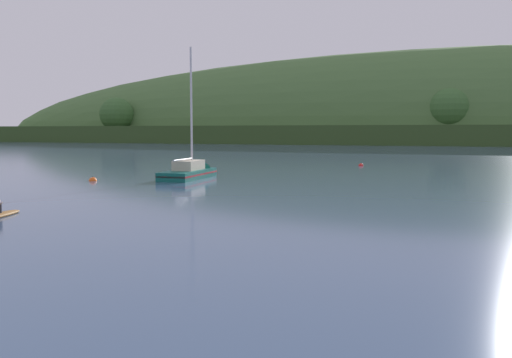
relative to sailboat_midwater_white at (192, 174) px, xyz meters
The scene contains 4 objects.
far_shoreline_hill 154.04m from the sailboat_midwater_white, 82.67° to the left, with size 491.63×79.58×66.30m.
sailboat_midwater_white is the anchor object (origin of this frame).
mooring_buoy_foreground 8.93m from the sailboat_midwater_white, 137.14° to the right, with size 0.68×0.68×0.76m.
mooring_buoy_midchannel 25.15m from the sailboat_midwater_white, 61.60° to the left, with size 0.60×0.60×0.68m.
Camera 1 is at (3.14, 1.40, 4.38)m, focal length 36.64 mm.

